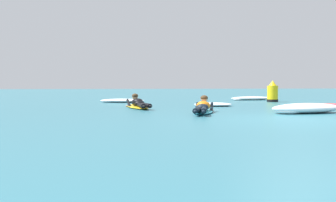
% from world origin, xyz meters
% --- Properties ---
extents(ground_plane, '(120.00, 120.00, 0.00)m').
position_xyz_m(ground_plane, '(0.00, 10.00, 0.00)').
color(ground_plane, '#2D6B7A').
extents(surfer_near, '(1.29, 2.51, 0.53)m').
position_xyz_m(surfer_near, '(-1.55, 2.42, 0.14)').
color(surfer_near, '#2DB2D1').
rests_on(surfer_near, ground).
extents(surfer_far, '(0.78, 2.54, 0.55)m').
position_xyz_m(surfer_far, '(-3.08, 5.00, 0.14)').
color(surfer_far, yellow).
rests_on(surfer_far, ground).
extents(drifting_surfboard, '(1.90, 1.35, 0.16)m').
position_xyz_m(drifting_surfboard, '(4.34, 5.49, 0.03)').
color(drifting_surfboard, '#E54C66').
rests_on(drifting_surfboard, ground).
extents(whitewater_front, '(2.30, 1.16, 0.28)m').
position_xyz_m(whitewater_front, '(1.30, 1.80, 0.13)').
color(whitewater_front, white).
rests_on(whitewater_front, ground).
extents(whitewater_mid_left, '(2.38, 0.87, 0.19)m').
position_xyz_m(whitewater_mid_left, '(3.61, 10.75, 0.09)').
color(whitewater_mid_left, white).
rests_on(whitewater_mid_left, ground).
extents(whitewater_mid_right, '(2.15, 1.25, 0.17)m').
position_xyz_m(whitewater_mid_right, '(-3.26, 9.39, 0.08)').
color(whitewater_mid_right, white).
rests_on(whitewater_mid_right, ground).
extents(whitewater_back, '(1.64, 1.39, 0.14)m').
position_xyz_m(whitewater_back, '(-0.17, 5.70, 0.06)').
color(whitewater_back, white).
rests_on(whitewater_back, ground).
extents(channel_marker_buoy, '(0.52, 0.52, 1.00)m').
position_xyz_m(channel_marker_buoy, '(3.70, 8.53, 0.40)').
color(channel_marker_buoy, yellow).
rests_on(channel_marker_buoy, ground).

